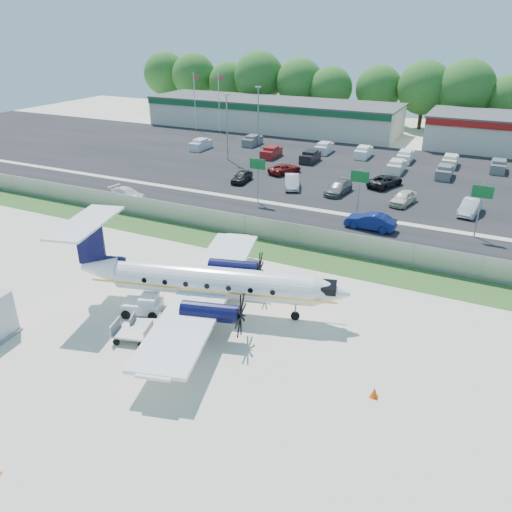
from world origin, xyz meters
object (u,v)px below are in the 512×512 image
at_px(baggage_cart_near, 132,333).
at_px(baggage_cart_far, 146,323).
at_px(pushback_tug, 144,305).
at_px(aircraft, 207,281).

height_order(baggage_cart_near, baggage_cart_far, baggage_cart_near).
height_order(pushback_tug, baggage_cart_far, pushback_tug).
distance_m(baggage_cart_near, baggage_cart_far, 1.41).
bearing_deg(baggage_cart_far, baggage_cart_near, -88.55).
bearing_deg(aircraft, baggage_cart_far, -123.64).
height_order(aircraft, pushback_tug, aircraft).
bearing_deg(baggage_cart_near, pushback_tug, 114.35).
relative_size(aircraft, baggage_cart_near, 7.53).
bearing_deg(baggage_cart_far, aircraft, 56.36).
distance_m(aircraft, baggage_cart_near, 5.85).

